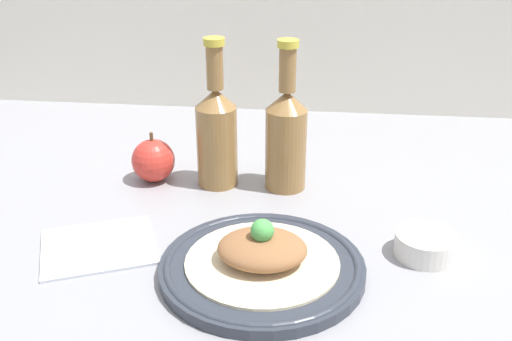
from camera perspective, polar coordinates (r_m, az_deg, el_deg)
The scene contains 8 objects.
ground_plane at distance 95.71cm, azimuth 5.24°, elevation -5.71°, with size 180.00×110.00×4.00cm, color gray.
plate at distance 81.30cm, azimuth 0.59°, elevation -9.15°, with size 27.67×27.67×1.92cm.
plated_food at distance 79.98cm, azimuth 0.60°, elevation -7.71°, with size 20.74×20.74×6.59cm.
cider_bottle_left at distance 102.25cm, azimuth -3.77°, elevation 3.67°, with size 7.01×7.01×25.74cm.
cider_bottle_right at distance 100.92cm, azimuth 2.88°, elevation 3.40°, with size 7.01×7.01×25.74cm.
apple at distance 106.99cm, azimuth -9.76°, elevation 0.95°, with size 7.63×7.63×9.09cm.
napkin at distance 89.90cm, azimuth -14.76°, elevation -6.91°, with size 20.09×18.96×0.80cm.
dipping_bowl at distance 87.90cm, azimuth 15.84°, elevation -6.84°, with size 8.64×8.64×3.40cm.
Camera 1 is at (0.60, -82.58, 46.37)cm, focal length 42.00 mm.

